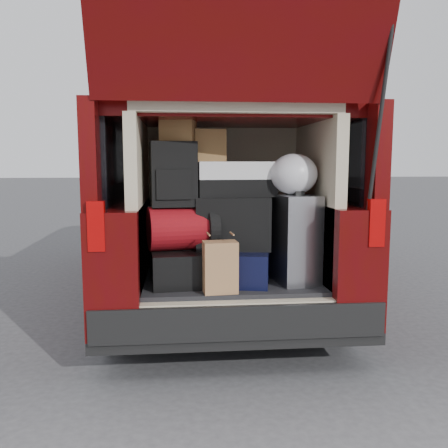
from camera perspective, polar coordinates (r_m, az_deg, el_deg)
The scene contains 14 objects.
ground at distance 3.49m, azimuth 1.14°, elevation -16.15°, with size 80.00×80.00×0.00m, color #39393B.
minivan at distance 5.07m, azimuth -1.22°, elevation 1.96°, with size 1.90×5.35×2.77m.
load_floor at distance 3.65m, azimuth 0.65°, elevation -10.46°, with size 1.24×1.05×0.55m, color black.
black_hardshell at distance 3.42m, azimuth -5.15°, elevation -4.92°, with size 0.43×0.59×0.23m, color black.
navy_hardshell at distance 3.41m, azimuth 1.75°, elevation -4.95°, with size 0.43×0.53×0.23m, color black.
silver_roller at distance 3.40m, azimuth 8.44°, elevation -1.71°, with size 0.26×0.41×0.62m, color silver.
kraft_bag at distance 3.09m, azimuth -0.46°, elevation -5.21°, with size 0.22×0.14×0.34m, color #AA7A4C.
red_duffel at distance 3.34m, azimuth -5.07°, elevation -0.48°, with size 0.47×0.31×0.31m, color maroon.
black_soft_case at distance 3.39m, azimuth 1.18°, elevation 0.16°, with size 0.52×0.31×0.37m, color black.
backpack at distance 3.30m, azimuth -6.10°, elevation 5.97°, with size 0.31×0.19×0.45m, color black.
twotone_duffel at distance 3.41m, azimuth 1.41°, elevation 5.44°, with size 0.55×0.29×0.25m, color silver.
grocery_sack_lower at distance 3.35m, azimuth -5.56°, elevation 11.59°, with size 0.23×0.19×0.21m, color brown.
grocery_sack_upper at distance 3.44m, azimuth -1.95°, elevation 9.40°, with size 0.23×0.19×0.23m, color brown.
plastic_bag_right at distance 3.36m, azimuth 8.39°, elevation 5.95°, with size 0.33×0.31×0.29m, color white.
Camera 1 is at (-0.37, -3.18, 1.40)m, focal length 38.00 mm.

